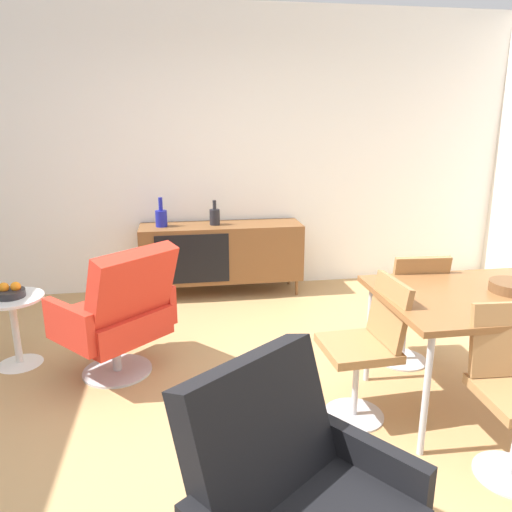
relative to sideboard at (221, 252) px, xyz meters
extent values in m
plane|color=tan|center=(-0.08, -2.30, -0.44)|extent=(8.32, 8.32, 0.00)
cube|color=white|center=(-0.08, 0.30, 0.96)|extent=(6.80, 0.12, 2.80)
cube|color=brown|center=(0.00, 0.00, 0.00)|extent=(1.60, 0.44, 0.56)
cube|color=black|center=(-0.30, -0.22, 0.00)|extent=(0.70, 0.01, 0.48)
cylinder|color=brown|center=(-0.74, -0.17, -0.36)|extent=(0.03, 0.03, 0.16)
cylinder|color=brown|center=(0.74, -0.17, -0.36)|extent=(0.03, 0.03, 0.16)
cylinder|color=brown|center=(-0.74, 0.17, -0.36)|extent=(0.03, 0.03, 0.16)
cylinder|color=brown|center=(0.74, 0.17, -0.36)|extent=(0.03, 0.03, 0.16)
cylinder|color=navy|center=(-0.58, 0.00, 0.36)|extent=(0.11, 0.11, 0.16)
cylinder|color=navy|center=(-0.58, 0.00, 0.50)|extent=(0.04, 0.04, 0.13)
cylinder|color=black|center=(-0.06, 0.00, 0.36)|extent=(0.10, 0.10, 0.15)
cylinder|color=black|center=(-0.06, 0.00, 0.48)|extent=(0.04, 0.04, 0.09)
cylinder|color=#B7B7BC|center=(0.82, -2.67, -0.09)|extent=(0.04, 0.04, 0.70)
cylinder|color=#B7B7BC|center=(0.82, -1.89, -0.09)|extent=(0.04, 0.04, 0.70)
cylinder|color=brown|center=(1.53, -2.28, 0.33)|extent=(0.26, 0.26, 0.06)
cube|color=#9E7042|center=(1.19, -1.66, 0.01)|extent=(0.43, 0.43, 0.05)
cube|color=#9E7042|center=(1.17, -1.84, 0.23)|extent=(0.39, 0.11, 0.38)
cylinder|color=#B7B7BC|center=(1.19, -1.66, -0.23)|extent=(0.04, 0.04, 0.42)
cylinder|color=#B7B7BC|center=(1.19, -1.66, -0.43)|extent=(0.36, 0.36, 0.01)
cube|color=#9E7042|center=(1.19, -2.73, 0.23)|extent=(0.38, 0.11, 0.38)
cylinder|color=#B7B7BC|center=(1.19, -2.90, -0.43)|extent=(0.36, 0.36, 0.01)
cube|color=#9E7042|center=(0.59, -2.28, 0.01)|extent=(0.42, 0.42, 0.05)
cube|color=#9E7042|center=(0.76, -2.28, 0.23)|extent=(0.11, 0.38, 0.38)
cylinder|color=#B7B7BC|center=(0.59, -2.28, -0.23)|extent=(0.04, 0.04, 0.42)
cylinder|color=#B7B7BC|center=(0.59, -2.28, -0.43)|extent=(0.36, 0.36, 0.01)
cube|color=red|center=(-0.89, -1.51, -0.06)|extent=(0.82, 0.82, 0.20)
cube|color=red|center=(-0.72, -1.68, 0.25)|extent=(0.63, 0.60, 0.51)
cube|color=red|center=(-0.64, -1.28, 0.02)|extent=(0.38, 0.41, 0.28)
cube|color=red|center=(-1.13, -1.73, 0.02)|extent=(0.38, 0.41, 0.28)
cylinder|color=#B7B7BC|center=(-0.89, -1.51, -0.30)|extent=(0.06, 0.06, 0.28)
cylinder|color=#B7B7BC|center=(-0.89, -1.51, -0.43)|extent=(0.48, 0.48, 0.02)
cube|color=black|center=(-0.16, -3.29, 0.25)|extent=(0.64, 0.58, 0.51)
cube|color=black|center=(0.24, -3.28, 0.02)|extent=(0.35, 0.44, 0.28)
cylinder|color=white|center=(-1.60, -1.27, 0.07)|extent=(0.44, 0.44, 0.02)
cylinder|color=white|center=(-1.60, -1.27, -0.19)|extent=(0.05, 0.05, 0.50)
cone|color=white|center=(-1.60, -1.27, -0.43)|extent=(0.32, 0.32, 0.02)
cylinder|color=#262628|center=(-1.60, -1.27, 0.11)|extent=(0.20, 0.20, 0.05)
sphere|color=orange|center=(-1.57, -1.26, 0.15)|extent=(0.07, 0.07, 0.07)
sphere|color=orange|center=(-1.64, -1.26, 0.15)|extent=(0.07, 0.07, 0.07)
camera|label=1|loc=(-0.41, -4.75, 1.29)|focal=34.36mm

